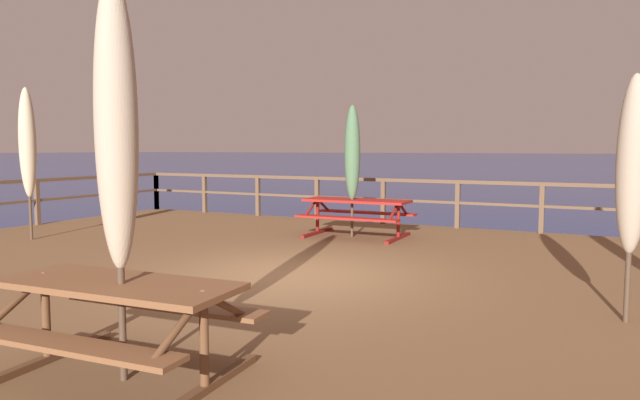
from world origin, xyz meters
TOP-DOWN VIEW (x-y plane):
  - ground_plane at (0.00, 0.00)m, footprint 600.00×600.00m
  - wooden_deck at (0.00, 0.00)m, footprint 16.43×12.23m
  - railing_waterside_far at (-0.00, 5.97)m, footprint 16.23×0.10m
  - picnic_table_back_right at (0.69, -3.86)m, footprint 2.03×1.54m
  - picnic_table_mid_right at (-0.62, 3.75)m, footprint 2.18×1.46m
  - patio_umbrella_short_front at (0.76, -3.90)m, footprint 0.32×0.32m
  - patio_umbrella_tall_front at (-0.69, 3.67)m, footprint 0.32×0.32m
  - patio_umbrella_tall_mid_right at (4.25, -0.38)m, footprint 0.32×0.32m
  - patio_umbrella_short_mid at (-6.19, 0.44)m, footprint 0.32×0.32m

SIDE VIEW (x-z plane):
  - ground_plane at x=0.00m, z-range 0.00..0.00m
  - wooden_deck at x=0.00m, z-range 0.00..0.66m
  - picnic_table_back_right at x=0.69m, z-range 0.83..1.61m
  - picnic_table_mid_right at x=-0.62m, z-range 0.84..1.61m
  - railing_waterside_far at x=0.00m, z-range 0.86..1.95m
  - patio_umbrella_tall_mid_right at x=4.25m, z-range 1.01..3.56m
  - patio_umbrella_tall_front at x=-0.69m, z-range 1.02..3.70m
  - patio_umbrella_short_mid at x=-6.19m, z-range 1.07..4.05m
  - patio_umbrella_short_front at x=0.76m, z-range 1.08..4.18m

